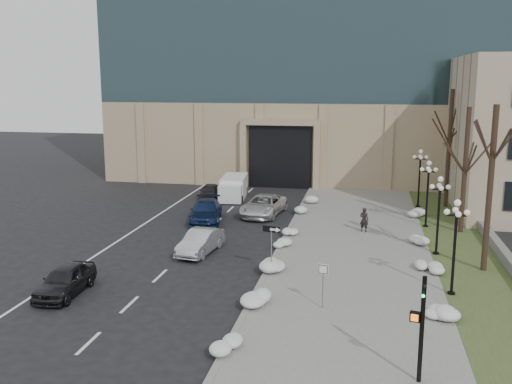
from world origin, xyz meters
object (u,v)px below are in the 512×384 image
Objects in this scene: car_b at (200,242)px; one_way_sign at (274,235)px; keep_sign at (323,277)px; car_d at (263,205)px; lamppost_d at (420,170)px; lamppost_c at (428,185)px; car_c at (206,211)px; pedestrian at (364,220)px; car_a at (65,280)px; car_e at (210,191)px; traffic_signal at (421,332)px; lamppost_b at (439,205)px; box_truck at (233,188)px; lamppost_a at (455,234)px.

one_way_sign reaches higher than car_b.
one_way_sign is 5.06m from keep_sign.
lamppost_d is at bearing 29.19° from car_d.
lamppost_c reaches higher than keep_sign.
car_c is 3.19× the size of pedestrian.
car_b is at bearing -147.83° from lamppost_c.
pedestrian reaches higher than car_a.
traffic_signal is at bearing -67.76° from car_e.
car_b is at bearing -94.29° from car_d.
car_b is at bearing -170.98° from lamppost_b.
lamppost_c is at bearing 78.12° from keep_sign.
car_a is 19.07m from car_d.
box_truck is 1.25× the size of lamppost_d.
lamppost_b is at bearing 152.96° from pedestrian.
car_a is 0.89× the size of lamppost_b.
car_c is 1.97× the size of one_way_sign.
lamppost_b is at bearing -27.66° from car_d.
lamppost_b is at bearing -43.05° from car_e.
pedestrian is 6.33m from lamppost_b.
lamppost_c is (15.62, 1.23, 2.30)m from car_c.
traffic_signal reaches higher than one_way_sign.
lamppost_b is (5.97, 9.43, 1.47)m from keep_sign.
lamppost_c is (13.82, 8.70, 2.37)m from car_b.
lamppost_a is 19.50m from lamppost_d.
car_b is at bearing 159.78° from one_way_sign.
lamppost_c is at bearing -27.02° from car_e.
car_e is (0.80, 23.08, -0.08)m from car_a.
lamppost_a is (2.26, 8.69, 1.14)m from traffic_signal.
lamppost_c reaches higher than car_c.
traffic_signal is 0.82× the size of lamppost_a.
lamppost_a is (15.62, -11.77, 2.30)m from car_c.
keep_sign is at bearing 136.28° from traffic_signal.
lamppost_d reaches higher than car_d.
car_c is 17.61m from keep_sign.
traffic_signal is at bearing -98.46° from lamppost_b.
lamppost_d is (18.36, 22.85, 2.35)m from car_a.
car_d is 12.17m from lamppost_c.
lamppost_c is at bearing 97.54° from traffic_signal.
car_e is at bearing 92.34° from car_c.
pedestrian is (14.12, 14.05, 0.23)m from car_a.
one_way_sign is at bearing -24.71° from car_b.
car_c is at bearing 143.00° from lamppost_a.
car_a is 20.97m from lamppost_b.
lamppost_a is at bearing 4.40° from one_way_sign.
lamppost_a reaches higher than car_a.
traffic_signal is at bearing -48.55° from keep_sign.
car_d is (1.98, 10.27, 0.07)m from car_b.
car_b is at bearing 51.34° from pedestrian.
car_b is (4.54, 7.66, -0.02)m from car_a.
car_a is at bearing -103.08° from box_truck.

